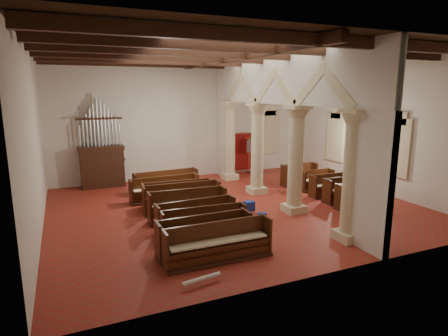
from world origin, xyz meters
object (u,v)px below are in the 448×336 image
at_px(pipe_organ, 102,159).
at_px(processional_banner, 249,160).
at_px(nave_pew_0, 218,248).
at_px(aisle_pew_0, 356,200).
at_px(lectern, 120,173).

relative_size(pipe_organ, processional_banner, 2.13).
relative_size(nave_pew_0, aisle_pew_0, 1.75).
relative_size(pipe_organ, lectern, 3.10).
distance_m(nave_pew_0, aisle_pew_0, 7.13).
xyz_separation_m(pipe_organ, aisle_pew_0, (8.84, -7.56, -1.02)).
relative_size(lectern, nave_pew_0, 0.47).
height_order(pipe_organ, lectern, pipe_organ).
bearing_deg(pipe_organ, lectern, -0.90).
bearing_deg(nave_pew_0, lectern, 97.28).
height_order(processional_banner, aisle_pew_0, processional_banner).
bearing_deg(lectern, pipe_organ, -168.28).
xyz_separation_m(lectern, aisle_pew_0, (8.03, -7.54, -0.24)).
bearing_deg(nave_pew_0, aisle_pew_0, 17.48).
height_order(lectern, nave_pew_0, lectern).
distance_m(pipe_organ, aisle_pew_0, 11.68).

